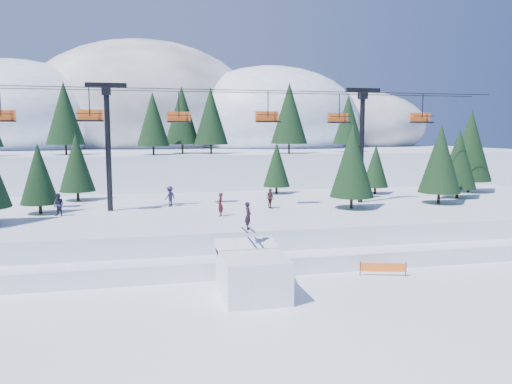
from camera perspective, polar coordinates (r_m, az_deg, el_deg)
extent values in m
plane|color=white|center=(26.28, 1.94, -12.92)|extent=(160.00, 160.00, 0.00)
cube|color=white|center=(43.06, -4.19, -3.37)|extent=(70.00, 22.00, 2.50)
cube|color=white|center=(33.58, -1.57, -7.52)|extent=(70.00, 6.00, 1.10)
cube|color=white|center=(92.31, -8.91, 3.14)|extent=(110.00, 60.00, 6.00)
ellipsoid|color=white|center=(98.35, -25.83, 7.69)|extent=(36.00, 32.40, 19.80)
ellipsoid|color=#605B59|center=(101.99, -12.82, 9.17)|extent=(44.00, 39.60, 26.40)
ellipsoid|color=white|center=(97.04, 1.69, 8.38)|extent=(34.00, 30.60, 19.72)
ellipsoid|color=#605B59|center=(109.31, 11.17, 7.40)|extent=(30.00, 27.00, 15.00)
cylinder|color=black|center=(64.95, -11.63, 4.68)|extent=(0.26, 0.26, 1.11)
cone|color=#173317|center=(64.92, -11.71, 8.17)|extent=(4.11, 4.11, 6.80)
cylinder|color=black|center=(67.55, -5.15, 4.92)|extent=(0.26, 0.26, 1.23)
cone|color=#173317|center=(67.54, -5.19, 8.66)|extent=(4.59, 4.59, 7.58)
cylinder|color=black|center=(67.79, 3.79, 4.98)|extent=(0.26, 0.26, 1.32)
cone|color=#173317|center=(67.80, 3.82, 8.98)|extent=(4.92, 4.92, 8.14)
cylinder|color=black|center=(68.27, -20.88, 4.55)|extent=(0.26, 0.26, 1.29)
cone|color=#173317|center=(68.27, -21.05, 8.41)|extent=(4.80, 4.80, 7.93)
cylinder|color=black|center=(74.56, 10.42, 4.99)|extent=(0.26, 0.26, 1.16)
cone|color=#173317|center=(74.55, 10.48, 8.16)|extent=(4.29, 4.29, 7.10)
cylinder|color=black|center=(68.98, -8.39, 4.93)|extent=(0.26, 0.26, 1.27)
cone|color=#173317|center=(68.98, -8.46, 8.69)|extent=(4.70, 4.70, 7.78)
cube|color=white|center=(27.39, -0.40, -9.54)|extent=(3.42, 4.22, 2.31)
cube|color=white|center=(28.80, -1.18, -6.25)|extent=(3.42, 1.48, 0.82)
imported|color=black|center=(28.26, -0.91, -2.73)|extent=(0.48, 0.64, 1.58)
cube|color=black|center=(28.36, -1.30, -4.36)|extent=(0.11, 1.65, 0.03)
cube|color=black|center=(28.44, -0.51, -4.32)|extent=(0.11, 1.65, 0.03)
cylinder|color=black|center=(42.01, -16.53, 4.69)|extent=(0.44, 0.44, 10.00)
cube|color=black|center=(42.14, -16.77, 11.63)|extent=(3.20, 0.35, 0.35)
cube|color=black|center=(42.11, -16.75, 11.02)|extent=(0.70, 0.70, 0.70)
cylinder|color=black|center=(46.17, 11.96, 5.00)|extent=(0.44, 0.44, 10.00)
cube|color=black|center=(46.30, 12.12, 11.32)|extent=(3.20, 0.35, 0.35)
cube|color=black|center=(46.26, 12.11, 10.76)|extent=(0.70, 0.70, 0.70)
cylinder|color=black|center=(41.68, -1.29, 11.56)|extent=(46.00, 0.06, 0.06)
cylinder|color=black|center=(44.03, -1.93, 11.31)|extent=(46.00, 0.06, 0.06)
cylinder|color=black|center=(44.48, -27.19, 9.10)|extent=(0.08, 0.08, 2.20)
cube|color=black|center=(44.43, -27.09, 7.23)|extent=(2.00, 0.75, 0.12)
cube|color=orange|center=(44.81, -27.00, 7.80)|extent=(2.00, 0.10, 0.85)
cylinder|color=black|center=(44.10, -27.24, 7.95)|extent=(2.00, 0.06, 0.06)
cylinder|color=black|center=(40.95, -18.52, 9.75)|extent=(0.08, 0.08, 2.20)
cube|color=black|center=(40.89, -18.44, 7.72)|extent=(2.00, 0.75, 0.12)
cube|color=orange|center=(41.28, -18.42, 8.34)|extent=(2.00, 0.10, 0.85)
cylinder|color=black|center=(40.56, -18.52, 8.51)|extent=(2.00, 0.06, 0.06)
cylinder|color=black|center=(43.27, -8.82, 9.85)|extent=(0.08, 0.08, 2.20)
cube|color=black|center=(43.22, -8.78, 7.93)|extent=(2.00, 0.75, 0.12)
cube|color=orange|center=(43.61, -8.83, 8.51)|extent=(2.00, 0.10, 0.85)
cylinder|color=black|center=(42.89, -8.76, 8.68)|extent=(2.00, 0.06, 0.06)
cylinder|color=black|center=(42.05, 1.38, 10.02)|extent=(0.08, 0.08, 2.20)
cube|color=black|center=(42.00, 1.38, 8.04)|extent=(2.00, 0.75, 0.12)
cube|color=orange|center=(42.37, 1.25, 8.64)|extent=(2.00, 0.10, 0.85)
cylinder|color=black|center=(41.67, 1.50, 8.81)|extent=(2.00, 0.06, 0.06)
cylinder|color=black|center=(46.62, 9.51, 9.62)|extent=(0.08, 0.08, 2.20)
cube|color=black|center=(46.57, 9.47, 7.84)|extent=(2.00, 0.75, 0.12)
cube|color=orange|center=(46.93, 9.30, 8.38)|extent=(2.00, 0.10, 0.85)
cylinder|color=black|center=(46.26, 9.65, 8.52)|extent=(2.00, 0.06, 0.06)
cylinder|color=black|center=(47.61, 18.51, 9.30)|extent=(0.08, 0.08, 2.20)
cube|color=black|center=(47.56, 18.44, 7.56)|extent=(2.00, 0.75, 0.12)
cube|color=orange|center=(47.89, 18.22, 8.10)|extent=(2.00, 0.10, 0.85)
cylinder|color=black|center=(47.27, 18.69, 8.22)|extent=(2.00, 0.06, 0.06)
cylinder|color=black|center=(47.76, 20.14, -0.64)|extent=(0.26, 0.26, 0.99)
cone|color=#173317|center=(47.45, 20.32, 3.59)|extent=(3.68, 3.68, 6.08)
cylinder|color=black|center=(52.50, 21.99, -0.11)|extent=(0.26, 0.26, 0.93)
cone|color=#173317|center=(52.23, 22.15, 3.53)|extent=(3.47, 3.47, 5.74)
cylinder|color=black|center=(58.19, 23.10, 0.62)|extent=(0.26, 0.26, 1.22)
cone|color=#173317|center=(57.92, 23.30, 4.91)|extent=(4.53, 4.53, 7.50)
cylinder|color=black|center=(53.29, 13.44, 0.19)|extent=(0.26, 0.26, 0.72)
cone|color=#173317|center=(53.06, 13.51, 2.94)|extent=(2.66, 2.66, 4.41)
cylinder|color=black|center=(49.68, -19.67, -0.41)|extent=(0.26, 0.26, 0.88)
cone|color=#173317|center=(49.40, -19.82, 3.21)|extent=(3.27, 3.27, 5.40)
cylinder|color=black|center=(52.08, 2.35, 0.24)|extent=(0.26, 0.26, 0.75)
cone|color=#173317|center=(51.84, 2.37, 3.18)|extent=(2.79, 2.79, 4.61)
cylinder|color=black|center=(42.82, -23.42, -1.76)|extent=(0.26, 0.26, 0.78)
cone|color=#173317|center=(42.52, -23.60, 1.95)|extent=(2.89, 2.89, 4.78)
cylinder|color=black|center=(42.68, 10.84, -1.20)|extent=(0.26, 0.26, 0.98)
cone|color=#173317|center=(42.33, 10.95, 3.52)|extent=(3.66, 3.66, 6.05)
imported|color=#44171A|center=(38.07, -4.11, -1.44)|extent=(0.63, 0.76, 1.80)
imported|color=#1E3422|center=(47.95, 10.82, 0.06)|extent=(0.74, 0.91, 1.60)
imported|color=#26263D|center=(40.86, -21.63, -1.36)|extent=(1.08, 1.02, 1.77)
imported|color=#2C2445|center=(43.67, -9.81, -0.48)|extent=(1.28, 1.25, 1.76)
imported|color=#391F1E|center=(41.86, 1.64, -0.74)|extent=(0.71, 1.07, 1.69)
cylinder|color=black|center=(32.05, 11.83, -8.56)|extent=(0.06, 0.06, 0.90)
cylinder|color=black|center=(32.56, 16.76, -8.46)|extent=(0.06, 0.06, 0.90)
cube|color=orange|center=(32.25, 14.32, -8.35)|extent=(2.69, 0.84, 0.55)
cylinder|color=black|center=(33.93, 11.48, -7.68)|extent=(0.06, 0.06, 0.90)
cylinder|color=black|center=(34.28, 16.19, -7.67)|extent=(0.06, 0.06, 0.90)
cube|color=orange|center=(34.05, 13.85, -7.52)|extent=(2.65, 0.98, 0.55)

